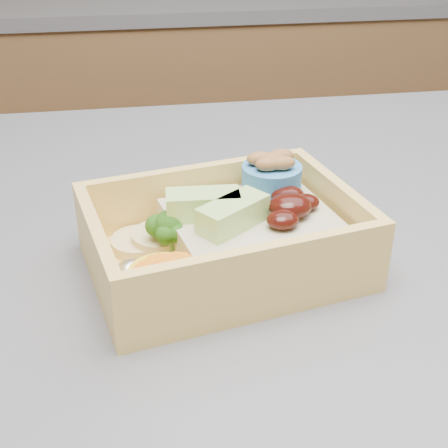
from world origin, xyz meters
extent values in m
cube|color=brown|center=(0.00, 1.20, 0.45)|extent=(3.20, 0.60, 0.90)
cube|color=#3A3A3F|center=(0.00, -0.10, 0.90)|extent=(1.24, 0.84, 0.04)
cube|color=#F5C965|center=(-0.10, -0.08, 0.92)|extent=(0.23, 0.18, 0.01)
cube|color=#F5C965|center=(-0.12, -0.01, 0.95)|extent=(0.20, 0.05, 0.05)
cube|color=#F5C965|center=(-0.09, -0.15, 0.95)|extent=(0.20, 0.05, 0.05)
cube|color=#F5C965|center=(-0.01, -0.06, 0.95)|extent=(0.03, 0.13, 0.05)
cube|color=#F5C965|center=(-0.20, -0.10, 0.95)|extent=(0.03, 0.13, 0.05)
cube|color=tan|center=(-0.08, -0.07, 0.94)|extent=(0.14, 0.13, 0.03)
ellipsoid|color=black|center=(-0.05, -0.08, 0.97)|extent=(0.04, 0.03, 0.02)
ellipsoid|color=black|center=(-0.05, -0.06, 0.97)|extent=(0.03, 0.03, 0.01)
ellipsoid|color=black|center=(-0.06, -0.09, 0.97)|extent=(0.03, 0.03, 0.01)
ellipsoid|color=black|center=(-0.04, -0.07, 0.97)|extent=(0.03, 0.02, 0.01)
cube|color=#B6EA7A|center=(-0.10, -0.08, 0.97)|extent=(0.06, 0.05, 0.02)
cube|color=#B6EA7A|center=(-0.12, -0.07, 0.97)|extent=(0.06, 0.03, 0.02)
cylinder|color=#6A9E55|center=(-0.14, -0.07, 0.94)|extent=(0.01, 0.01, 0.02)
sphere|color=#265914|center=(-0.14, -0.07, 0.96)|extent=(0.02, 0.02, 0.02)
sphere|color=#265914|center=(-0.14, -0.07, 0.96)|extent=(0.02, 0.02, 0.02)
sphere|color=#265914|center=(-0.15, -0.07, 0.96)|extent=(0.02, 0.02, 0.02)
sphere|color=#265914|center=(-0.14, -0.08, 0.95)|extent=(0.02, 0.02, 0.02)
sphere|color=#265914|center=(-0.15, -0.08, 0.95)|extent=(0.02, 0.02, 0.02)
sphere|color=#265914|center=(-0.15, -0.06, 0.95)|extent=(0.02, 0.02, 0.02)
cylinder|color=yellow|center=(-0.15, -0.12, 0.94)|extent=(0.05, 0.05, 0.02)
cylinder|color=orange|center=(-0.15, -0.12, 0.95)|extent=(0.03, 0.03, 0.00)
cylinder|color=orange|center=(-0.16, -0.13, 0.96)|extent=(0.03, 0.03, 0.00)
cylinder|color=orange|center=(-0.14, -0.13, 0.96)|extent=(0.03, 0.03, 0.00)
cylinder|color=#D4BB7A|center=(-0.17, -0.05, 0.93)|extent=(0.04, 0.04, 0.01)
cylinder|color=#D4BB7A|center=(-0.15, -0.06, 0.94)|extent=(0.04, 0.04, 0.01)
ellipsoid|color=white|center=(-0.13, -0.04, 0.94)|extent=(0.02, 0.02, 0.02)
ellipsoid|color=white|center=(-0.18, -0.10, 0.94)|extent=(0.02, 0.02, 0.02)
cylinder|color=#3B84CA|center=(-0.06, -0.03, 0.97)|extent=(0.05, 0.05, 0.02)
ellipsoid|color=brown|center=(-0.06, -0.03, 0.99)|extent=(0.02, 0.02, 0.01)
ellipsoid|color=brown|center=(-0.05, -0.03, 0.99)|extent=(0.02, 0.02, 0.01)
ellipsoid|color=brown|center=(-0.07, -0.03, 0.99)|extent=(0.02, 0.02, 0.01)
ellipsoid|color=brown|center=(-0.05, -0.04, 0.99)|extent=(0.02, 0.02, 0.01)
ellipsoid|color=brown|center=(-0.06, -0.04, 0.99)|extent=(0.02, 0.02, 0.01)
camera|label=1|loc=(-0.17, -0.48, 1.19)|focal=50.00mm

